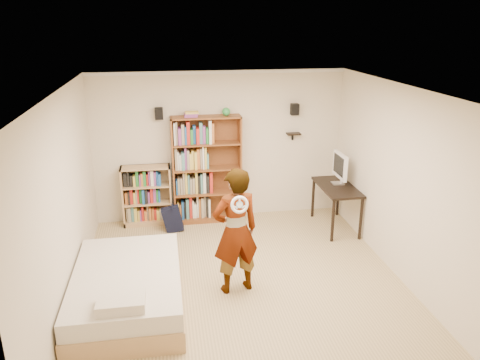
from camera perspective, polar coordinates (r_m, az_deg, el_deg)
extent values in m
cube|color=tan|center=(6.72, 0.35, -12.61)|extent=(4.50, 5.00, 0.01)
cube|color=beige|center=(8.48, -2.50, 4.13)|extent=(4.50, 0.02, 2.70)
cube|color=beige|center=(3.94, 6.74, -14.61)|extent=(4.50, 0.02, 2.70)
cube|color=beige|center=(6.18, -20.68, -2.89)|extent=(0.02, 5.00, 2.70)
cube|color=beige|center=(6.85, 19.25, -0.60)|extent=(0.02, 5.00, 2.70)
cube|color=white|center=(5.79, 0.40, 10.81)|extent=(4.50, 5.00, 0.02)
cube|color=silver|center=(8.22, -2.60, 13.01)|extent=(4.50, 0.06, 0.06)
cube|color=silver|center=(3.43, 7.45, 4.40)|extent=(4.50, 0.06, 0.06)
cube|color=silver|center=(5.84, -21.90, 9.24)|extent=(0.06, 5.00, 0.06)
cube|color=silver|center=(6.54, 20.28, 10.34)|extent=(0.06, 5.00, 0.06)
cube|color=black|center=(8.19, -9.86, 7.99)|extent=(0.14, 0.12, 0.20)
cube|color=black|center=(8.51, 6.69, 8.55)|extent=(0.14, 0.12, 0.20)
cube|color=black|center=(8.61, 6.55, 5.62)|extent=(0.25, 0.16, 0.02)
imported|color=black|center=(6.20, -0.54, -6.28)|extent=(0.72, 0.56, 1.75)
torus|color=white|center=(5.70, -0.05, -3.03)|extent=(0.22, 0.08, 0.23)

